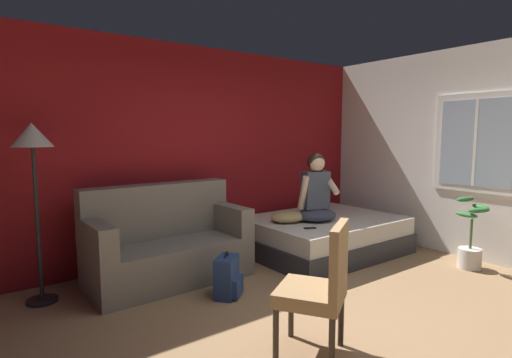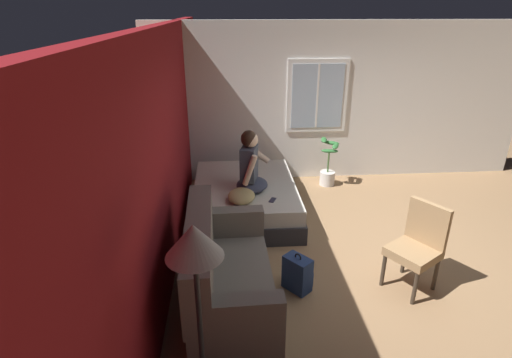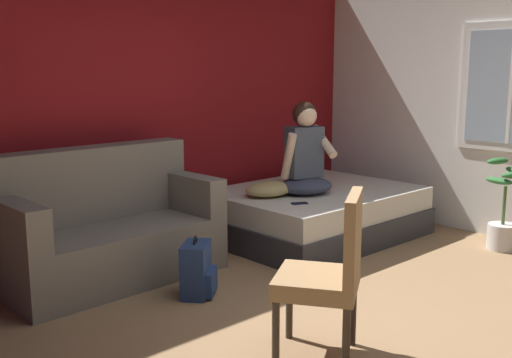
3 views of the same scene
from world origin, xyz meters
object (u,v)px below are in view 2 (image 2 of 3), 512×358
Objects in this scene: side_chair at (418,244)px; throw_pillow at (242,196)px; cell_phone at (273,200)px; floor_lamp at (195,263)px; bed at (245,198)px; backpack at (298,274)px; couch at (224,278)px; person_seated at (251,167)px; potted_plant at (328,169)px.

side_chair is 2.26m from throw_pillow.
floor_lamp reaches higher than cell_phone.
bed is 1.17× the size of floor_lamp.
throw_pillow is (1.31, 1.84, 0.02)m from side_chair.
side_chair is 2.14× the size of backpack.
backpack is 1.44m from throw_pillow.
backpack is at bearing 88.59° from side_chair.
floor_lamp is at bearing 172.21° from bed.
side_chair is 0.58× the size of floor_lamp.
couch is 3.75× the size of backpack.
side_chair is at bearing -134.03° from person_seated.
backpack is at bearing -165.61° from person_seated.
throw_pillow reaches higher than cell_phone.
floor_lamp is at bearing -81.24° from cell_phone.
couch is at bearing -88.26° from cell_phone.
couch reaches higher than potted_plant.
backpack is at bearing -156.39° from throw_pillow.
backpack is (-1.84, -0.49, -0.04)m from bed.
backpack is 2.95m from potted_plant.
throw_pillow is at bearing 54.64° from side_chair.
side_chair reaches higher than potted_plant.
person_seated reaches higher than potted_plant.
person_seated is at bearing 45.97° from side_chair.
person_seated reaches higher than bed.
side_chair is 1.15× the size of potted_plant.
cell_phone is at bearing -23.33° from couch.
throw_pillow is at bearing -158.66° from cell_phone.
side_chair is (-1.87, -1.77, 0.30)m from bed.
floor_lamp reaches higher than potted_plant.
couch is at bearing 171.60° from bed.
throw_pillow is at bearing -8.86° from couch.
throw_pillow is at bearing -7.93° from floor_lamp.
throw_pillow is at bearing 156.64° from person_seated.
bed is at bearing 17.77° from person_seated.
couch is 3.58× the size of throw_pillow.
couch is 1.75× the size of side_chair.
floor_lamp reaches higher than side_chair.
couch is 1.58m from throw_pillow.
person_seated is at bearing 14.39° from backpack.
cell_phone is at bearing -142.99° from person_seated.
side_chair is at bearing -83.18° from couch.
cell_phone is at bearing -93.72° from throw_pillow.
bed is 3.57m from floor_lamp.
floor_lamp reaches higher than backpack.
floor_lamp reaches higher than throw_pillow.
backpack is (-1.61, -0.41, -0.64)m from person_seated.
side_chair is 2.83m from potted_plant.
potted_plant is at bearing -57.96° from bed.
cell_phone is at bearing -149.66° from bed.
couch reaches higher than bed.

